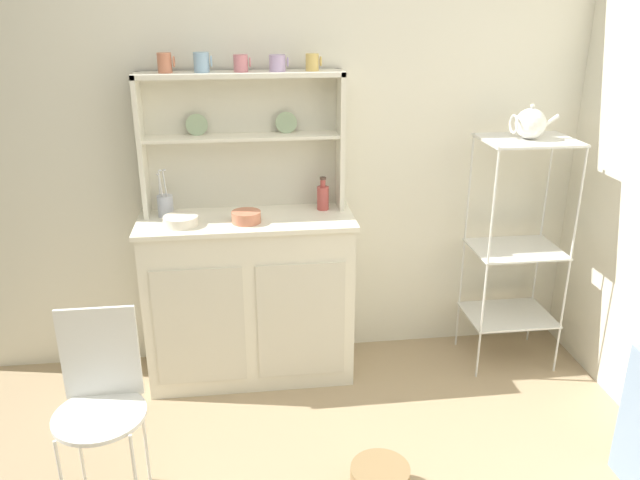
{
  "coord_description": "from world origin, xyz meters",
  "views": [
    {
      "loc": [
        -0.28,
        -1.73,
        1.97
      ],
      "look_at": [
        0.08,
        1.12,
        0.87
      ],
      "focal_mm": 35.63,
      "sensor_mm": 36.0,
      "label": 1
    }
  ],
  "objects": [
    {
      "name": "porcelain_teapot",
      "position": [
        1.19,
        1.33,
        1.37
      ],
      "size": [
        0.25,
        0.16,
        0.18
      ],
      "color": "white",
      "rests_on": "bakers_rack"
    },
    {
      "name": "wall_back",
      "position": [
        0.0,
        1.62,
        1.25
      ],
      "size": [
        3.84,
        0.05,
        2.5
      ],
      "primitive_type": "cube",
      "color": "silver",
      "rests_on": "ground"
    },
    {
      "name": "cup_rose_2",
      "position": [
        -0.26,
        1.49,
        1.67
      ],
      "size": [
        0.08,
        0.07,
        0.08
      ],
      "color": "#D17A84",
      "rests_on": "hutch_shelf_unit"
    },
    {
      "name": "hutch_cabinet",
      "position": [
        -0.27,
        1.37,
        0.47
      ],
      "size": [
        1.1,
        0.45,
        0.92
      ],
      "color": "silver",
      "rests_on": "ground"
    },
    {
      "name": "bowl_mixing_large",
      "position": [
        -0.59,
        1.29,
        0.94
      ],
      "size": [
        0.17,
        0.17,
        0.05
      ],
      "primitive_type": "cylinder",
      "color": "silver",
      "rests_on": "hutch_cabinet"
    },
    {
      "name": "wire_chair",
      "position": [
        -0.87,
        0.48,
        0.52
      ],
      "size": [
        0.36,
        0.36,
        0.85
      ],
      "rotation": [
        0.0,
        0.0,
        -0.33
      ],
      "color": "white",
      "rests_on": "ground"
    },
    {
      "name": "cup_gold_4",
      "position": [
        0.09,
        1.49,
        1.67
      ],
      "size": [
        0.08,
        0.07,
        0.08
      ],
      "color": "#DBB760",
      "rests_on": "hutch_shelf_unit"
    },
    {
      "name": "cup_sky_1",
      "position": [
        -0.45,
        1.49,
        1.68
      ],
      "size": [
        0.09,
        0.08,
        0.09
      ],
      "color": "#8EB2D1",
      "rests_on": "hutch_shelf_unit"
    },
    {
      "name": "jam_bottle",
      "position": [
        0.14,
        1.45,
        0.99
      ],
      "size": [
        0.06,
        0.06,
        0.18
      ],
      "color": "#B74C47",
      "rests_on": "hutch_cabinet"
    },
    {
      "name": "cup_lilac_3",
      "position": [
        -0.08,
        1.49,
        1.67
      ],
      "size": [
        0.1,
        0.08,
        0.08
      ],
      "color": "#B79ECC",
      "rests_on": "hutch_shelf_unit"
    },
    {
      "name": "cup_terracotta_0",
      "position": [
        -0.62,
        1.49,
        1.68
      ],
      "size": [
        0.08,
        0.07,
        0.09
      ],
      "color": "#C67556",
      "rests_on": "hutch_shelf_unit"
    },
    {
      "name": "utensil_jar",
      "position": [
        -0.68,
        1.44,
        0.98
      ],
      "size": [
        0.08,
        0.08,
        0.25
      ],
      "color": "#B2B7C6",
      "rests_on": "hutch_cabinet"
    },
    {
      "name": "bowl_floral_medium",
      "position": [
        -0.27,
        1.29,
        0.94
      ],
      "size": [
        0.15,
        0.15,
        0.06
      ],
      "primitive_type": "cylinder",
      "color": "#C67556",
      "rests_on": "hutch_cabinet"
    },
    {
      "name": "hutch_shelf_unit",
      "position": [
        -0.27,
        1.53,
        1.33
      ],
      "size": [
        1.03,
        0.18,
        0.71
      ],
      "color": "silver",
      "rests_on": "hutch_cabinet"
    },
    {
      "name": "bakers_rack",
      "position": [
        1.19,
        1.33,
        0.77
      ],
      "size": [
        0.48,
        0.37,
        1.29
      ],
      "color": "silver",
      "rests_on": "ground"
    }
  ]
}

